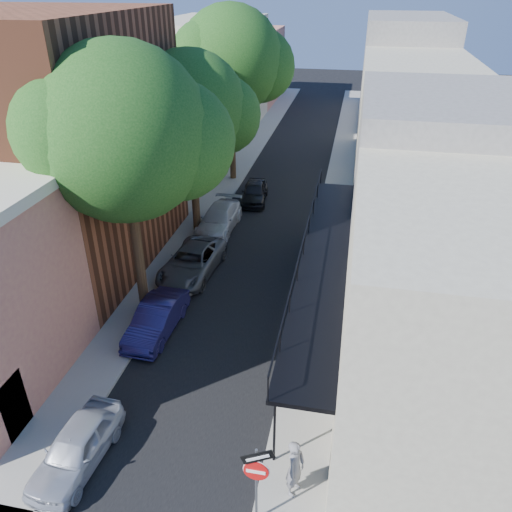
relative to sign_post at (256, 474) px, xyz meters
The scene contains 15 objects.
road_surface 29.27m from the sign_post, 96.21° to the left, with size 6.00×64.00×0.01m, color black.
sidewalk_left 29.96m from the sign_post, 103.85° to the left, with size 2.00×64.00×0.12m, color gray.
sidewalk_right 29.11m from the sign_post, 88.34° to the left, with size 2.00×64.00×0.12m, color gray.
buildings_left 30.59m from the sign_post, 114.15° to the left, with size 10.10×59.10×12.00m.
buildings_right 29.20m from the sign_post, 78.44° to the left, with size 9.80×55.00×10.00m.
sign_post is the anchor object (origin of this frame).
oak_near 12.77m from the sign_post, 125.09° to the left, with size 7.48×6.80×11.42m.
oak_mid 19.14m from the sign_post, 110.86° to the left, with size 6.60×6.00×10.20m.
oak_far 27.80m from the sign_post, 103.91° to the left, with size 7.70×7.00×11.90m.
parked_car_a 5.98m from the sign_post, behind, with size 1.54×3.82×1.30m, color #A6ABB8.
parked_car_b 9.55m from the sign_post, 127.52° to the left, with size 1.44×4.14×1.36m, color #191647.
parked_car_c 13.71m from the sign_post, 114.97° to the left, with size 2.30×4.99×1.39m, color #56595E.
parked_car_d 18.53m from the sign_post, 108.16° to the left, with size 1.95×4.80×1.39m, color silver.
parked_car_e 22.73m from the sign_post, 101.59° to the left, with size 1.59×3.95×1.35m, color black.
pedestrian 1.71m from the sign_post, 50.83° to the left, with size 0.71×0.46×1.94m, color slate.
Camera 1 is at (4.80, -7.29, 13.14)m, focal length 35.00 mm.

